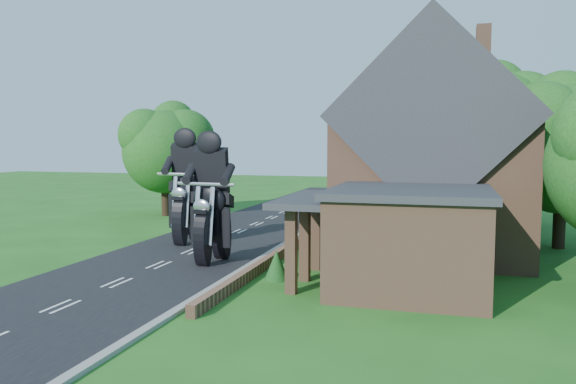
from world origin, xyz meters
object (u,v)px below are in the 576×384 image
(garden_wall, at_px, (294,244))
(annex, at_px, (406,237))
(motorcycle_follow, at_px, (188,226))
(house, at_px, (433,156))
(motorcycle_lead, at_px, (213,243))

(garden_wall, height_order, annex, annex)
(annex, distance_m, motorcycle_follow, 12.38)
(house, bearing_deg, motorcycle_lead, -149.92)
(house, height_order, motorcycle_follow, house)
(motorcycle_lead, bearing_deg, annex, 173.90)
(house, distance_m, motorcycle_follow, 12.15)
(annex, bearing_deg, garden_wall, 133.84)
(annex, relative_size, motorcycle_follow, 3.87)
(motorcycle_lead, distance_m, motorcycle_follow, 4.88)
(garden_wall, height_order, motorcycle_lead, motorcycle_lead)
(annex, xyz_separation_m, motorcycle_follow, (-10.96, 5.69, -0.92))
(annex, bearing_deg, motorcycle_follow, 152.58)
(house, distance_m, annex, 7.30)
(motorcycle_follow, bearing_deg, house, -171.34)
(motorcycle_lead, bearing_deg, house, -143.11)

